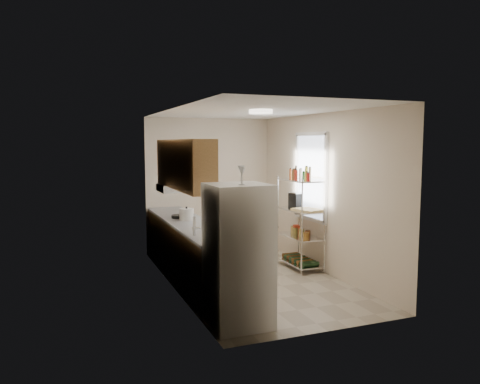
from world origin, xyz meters
The scene contains 16 objects.
room centered at (0.00, 0.00, 1.30)m, with size 2.52×4.42×2.62m.
counter_run centered at (-0.92, 0.44, 0.45)m, with size 0.63×3.51×0.90m.
upper_cabinets centered at (-1.05, 0.10, 1.81)m, with size 0.33×2.20×0.72m, color tan.
range_hood centered at (-1.00, 0.90, 1.39)m, with size 0.50×0.60×0.12m, color #B7BABC.
window centered at (1.23, 0.35, 1.55)m, with size 0.06×1.00×1.46m, color white.
bakers_rack centered at (1.00, 0.30, 1.11)m, with size 0.45×0.90×1.73m.
ceiling_dome centered at (0.00, -0.30, 2.57)m, with size 0.34×0.34×0.06m, color white.
refrigerator centered at (-0.87, -1.64, 0.83)m, with size 0.68×0.68×1.65m, color white.
wine_glass_a centered at (-0.88, -1.76, 1.76)m, with size 0.08×0.08×0.21m, color silver, non-canonical shape.
wine_glass_b centered at (-0.87, -1.77, 1.75)m, with size 0.07×0.07×0.19m, color silver, non-canonical shape.
rice_cooker centered at (-0.90, 0.56, 0.99)m, with size 0.23×0.23×0.19m, color silver.
frying_pan_large centered at (-0.95, 0.85, 0.92)m, with size 0.25×0.25×0.04m, color black.
frying_pan_small centered at (-0.97, 0.81, 0.92)m, with size 0.23×0.23×0.05m, color black.
cutting_board centered at (1.04, 0.09, 1.03)m, with size 0.37×0.47×0.03m, color tan.
espresso_machine centered at (1.04, 0.55, 1.14)m, with size 0.15×0.22×0.26m, color black.
storage_bag centered at (1.03, 0.48, 0.64)m, with size 0.09×0.13×0.15m, color #B73316.
Camera 1 is at (-2.78, -6.57, 2.12)m, focal length 35.00 mm.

